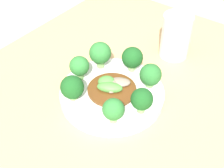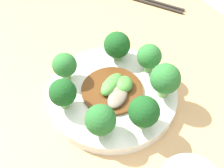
{
  "view_description": "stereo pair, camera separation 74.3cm",
  "coord_description": "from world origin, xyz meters",
  "views": [
    {
      "loc": [
        0.38,
        0.29,
        1.29
      ],
      "look_at": [
        -0.03,
        -0.03,
        0.82
      ],
      "focal_mm": 50.0,
      "sensor_mm": 36.0,
      "label": 1
    },
    {
      "loc": [
        -0.35,
        0.16,
        1.24
      ],
      "look_at": [
        -0.03,
        -0.03,
        0.82
      ],
      "focal_mm": 50.0,
      "sensor_mm": 36.0,
      "label": 2
    }
  ],
  "objects": [
    {
      "name": "broccoli_southwest",
      "position": [
        -0.09,
        -0.1,
        0.84
      ],
      "size": [
        0.05,
        0.05,
        0.07
      ],
      "color": "#7AAD5B",
      "rests_on": "plate"
    },
    {
      "name": "broccoli_northwest",
      "position": [
        -0.1,
        0.03,
        0.83
      ],
      "size": [
        0.05,
        0.05,
        0.06
      ],
      "color": "#70A356",
      "rests_on": "plate"
    },
    {
      "name": "drinking_glass",
      "position": [
        -0.27,
        0.01,
        0.84
      ],
      "size": [
        0.08,
        0.08,
        0.12
      ],
      "color": "silver",
      "rests_on": "table"
    },
    {
      "name": "broccoli_southeast",
      "position": [
        0.04,
        -0.08,
        0.83
      ],
      "size": [
        0.05,
        0.05,
        0.06
      ],
      "color": "#7AAD5B",
      "rests_on": "plate"
    },
    {
      "name": "stirfry_center",
      "position": [
        -0.04,
        -0.03,
        0.81
      ],
      "size": [
        0.11,
        0.11,
        0.02
      ],
      "color": "#5B3314",
      "rests_on": "plate"
    },
    {
      "name": "broccoli_north",
      "position": [
        -0.02,
        0.06,
        0.83
      ],
      "size": [
        0.05,
        0.05,
        0.06
      ],
      "color": "#7AAD5B",
      "rests_on": "plate"
    },
    {
      "name": "plate",
      "position": [
        -0.03,
        -0.03,
        0.79
      ],
      "size": [
        0.24,
        0.24,
        0.02
      ],
      "color": "white",
      "rests_on": "table"
    },
    {
      "name": "broccoli_northeast",
      "position": [
        0.04,
        0.03,
        0.83
      ],
      "size": [
        0.05,
        0.05,
        0.06
      ],
      "color": "#89B76B",
      "rests_on": "plate"
    },
    {
      "name": "broccoli_south",
      "position": [
        -0.02,
        -0.11,
        0.83
      ],
      "size": [
        0.05,
        0.05,
        0.06
      ],
      "color": "#70A356",
      "rests_on": "plate"
    },
    {
      "name": "broccoli_west",
      "position": [
        -0.12,
        -0.03,
        0.84
      ],
      "size": [
        0.05,
        0.05,
        0.06
      ],
      "color": "#89B76B",
      "rests_on": "plate"
    }
  ]
}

